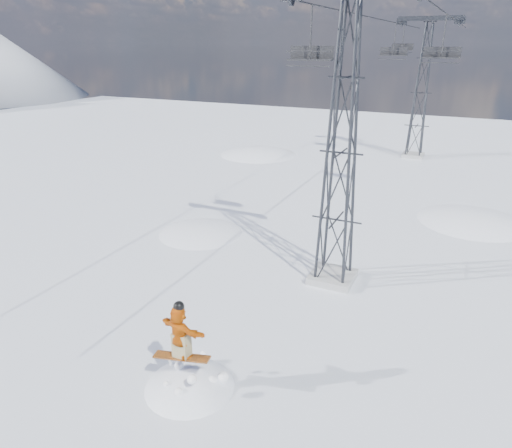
% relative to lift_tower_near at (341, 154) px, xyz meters
% --- Properties ---
extents(ground, '(120.00, 120.00, 0.00)m').
position_rel_lift_tower_near_xyz_m(ground, '(-0.80, -8.00, -5.47)').
color(ground, white).
rests_on(ground, ground).
extents(snow_terrain, '(39.00, 37.00, 22.00)m').
position_rel_lift_tower_near_xyz_m(snow_terrain, '(-5.57, 13.24, -15.06)').
color(snow_terrain, white).
rests_on(snow_terrain, ground).
extents(lift_tower_near, '(5.20, 1.80, 11.43)m').
position_rel_lift_tower_near_xyz_m(lift_tower_near, '(0.00, 0.00, 0.00)').
color(lift_tower_near, '#999999').
rests_on(lift_tower_near, ground).
extents(lift_tower_far, '(5.20, 1.80, 11.43)m').
position_rel_lift_tower_near_xyz_m(lift_tower_far, '(0.00, 25.00, 0.00)').
color(lift_tower_far, '#999999').
rests_on(lift_tower_far, ground).
extents(haul_cables, '(4.46, 51.00, 0.06)m').
position_rel_lift_tower_near_xyz_m(haul_cables, '(0.00, 11.50, 5.38)').
color(haul_cables, black).
rests_on(haul_cables, ground).
extents(snowboarder_jump, '(4.40, 4.40, 6.98)m').
position_rel_lift_tower_near_xyz_m(snowboarder_jump, '(-1.93, -8.10, -7.10)').
color(snowboarder_jump, white).
rests_on(snowboarder_jump, ground).
extents(lift_chair_near, '(1.91, 0.55, 2.37)m').
position_rel_lift_tower_near_xyz_m(lift_chair_near, '(-2.20, 2.39, 3.49)').
color(lift_chair_near, black).
rests_on(lift_chair_near, ground).
extents(lift_chair_mid, '(2.01, 0.58, 2.49)m').
position_rel_lift_tower_near_xyz_m(lift_chair_mid, '(2.20, 11.82, 3.39)').
color(lift_chair_mid, black).
rests_on(lift_chair_mid, ground).
extents(lift_chair_far, '(2.14, 0.62, 2.65)m').
position_rel_lift_tower_near_xyz_m(lift_chair_far, '(-2.20, 22.50, 3.26)').
color(lift_chair_far, black).
rests_on(lift_chair_far, ground).
extents(lift_chair_extra, '(1.81, 0.52, 2.24)m').
position_rel_lift_tower_near_xyz_m(lift_chair_extra, '(-2.20, 26.75, 3.59)').
color(lift_chair_extra, black).
rests_on(lift_chair_extra, ground).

